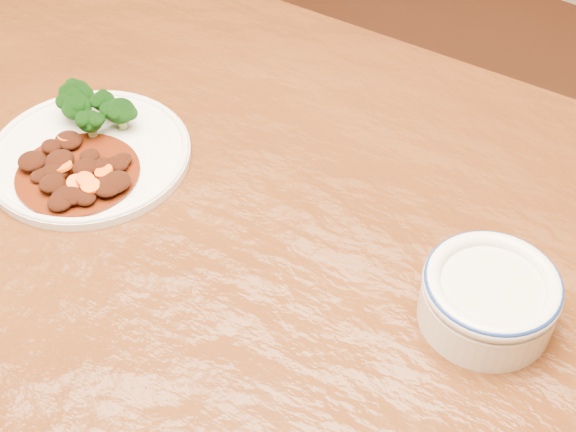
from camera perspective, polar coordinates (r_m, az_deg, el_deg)
The scene contains 5 objects.
dining_table at distance 0.90m, azimuth -4.08°, elevation -5.82°, with size 1.57×1.02×0.75m.
dinner_plate at distance 0.97m, azimuth -13.96°, elevation 4.31°, with size 0.24×0.24×0.01m.
broccoli_florets at distance 0.99m, azimuth -13.74°, elevation 7.60°, with size 0.10×0.07×0.04m.
mince_stew at distance 0.93m, azimuth -14.91°, elevation 2.98°, with size 0.14×0.14×0.03m.
dip_bowl at distance 0.78m, azimuth 14.11°, elevation -5.56°, with size 0.13×0.13×0.06m.
Camera 1 is at (0.39, -0.41, 1.37)m, focal length 50.00 mm.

